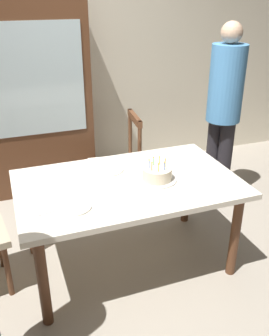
{
  "coord_description": "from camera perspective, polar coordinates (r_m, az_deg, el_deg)",
  "views": [
    {
      "loc": [
        -0.77,
        -2.25,
        1.97
      ],
      "look_at": [
        0.05,
        0.0,
        0.82
      ],
      "focal_mm": 40.01,
      "sensor_mm": 36.0,
      "label": 1
    }
  ],
  "objects": [
    {
      "name": "ground",
      "position": [
        3.09,
        -0.9,
        -14.05
      ],
      "size": [
        6.4,
        6.4,
        0.0
      ],
      "primitive_type": "plane",
      "color": "#9E9384"
    },
    {
      "name": "back_wall",
      "position": [
        4.22,
        -9.68,
        16.17
      ],
      "size": [
        6.4,
        0.1,
        2.6
      ],
      "primitive_type": "cube",
      "color": "beige",
      "rests_on": "ground"
    },
    {
      "name": "dining_table",
      "position": [
        2.72,
        -0.99,
        -3.66
      ],
      "size": [
        1.58,
        0.97,
        0.72
      ],
      "color": "silver",
      "rests_on": "ground"
    },
    {
      "name": "birthday_cake",
      "position": [
        2.68,
        3.46,
        -1.0
      ],
      "size": [
        0.28,
        0.28,
        0.17
      ],
      "color": "silver",
      "rests_on": "dining_table"
    },
    {
      "name": "plate_near_celebrant",
      "position": [
        2.4,
        -9.18,
        -5.87
      ],
      "size": [
        0.22,
        0.22,
        0.01
      ],
      "primitive_type": "cylinder",
      "color": "white",
      "rests_on": "dining_table"
    },
    {
      "name": "plate_far_side",
      "position": [
        2.84,
        -3.96,
        -0.31
      ],
      "size": [
        0.22,
        0.22,
        0.01
      ],
      "primitive_type": "cylinder",
      "color": "white",
      "rests_on": "dining_table"
    },
    {
      "name": "fork_near_celebrant",
      "position": [
        2.38,
        -12.95,
        -6.58
      ],
      "size": [
        0.18,
        0.05,
        0.01
      ],
      "primitive_type": "cube",
      "rotation": [
        0.0,
        0.0,
        0.19
      ],
      "color": "silver",
      "rests_on": "dining_table"
    },
    {
      "name": "fork_far_side",
      "position": [
        2.82,
        -7.16,
        -0.71
      ],
      "size": [
        0.18,
        0.04,
        0.01
      ],
      "primitive_type": "cube",
      "rotation": [
        0.0,
        0.0,
        -0.12
      ],
      "color": "silver",
      "rests_on": "dining_table"
    },
    {
      "name": "chair_spindle_back",
      "position": [
        3.53,
        -2.64,
        0.26
      ],
      "size": [
        0.48,
        0.48,
        0.95
      ],
      "color": "beige",
      "rests_on": "ground"
    },
    {
      "name": "person_guest",
      "position": [
        3.65,
        13.49,
        9.34
      ],
      "size": [
        0.32,
        0.32,
        1.73
      ],
      "color": "#262328",
      "rests_on": "ground"
    },
    {
      "name": "china_cabinet",
      "position": [
        3.95,
        -15.06,
        9.85
      ],
      "size": [
        1.1,
        0.45,
        1.9
      ],
      "color": "#56331E",
      "rests_on": "ground"
    }
  ]
}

